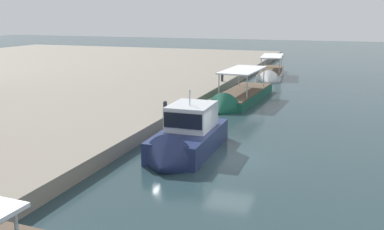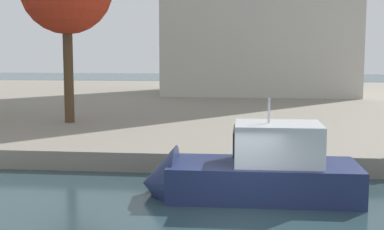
% 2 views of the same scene
% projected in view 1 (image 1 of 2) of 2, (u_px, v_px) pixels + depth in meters
% --- Properties ---
extents(ground_plane, '(220.00, 220.00, 0.00)m').
position_uv_depth(ground_plane, '(230.00, 159.00, 23.43)').
color(ground_plane, '#23383D').
extents(motor_yacht_2, '(7.62, 3.02, 4.49)m').
position_uv_depth(motor_yacht_2, '(186.00, 141.00, 24.15)').
color(motor_yacht_2, navy).
rests_on(motor_yacht_2, ground_plane).
extents(tour_boat_3, '(12.07, 3.69, 4.04)m').
position_uv_depth(tour_boat_3, '(239.00, 99.00, 38.40)').
color(tour_boat_3, '#14513D').
rests_on(tour_boat_3, ground_plane).
extents(tour_boat_4, '(11.85, 3.65, 3.63)m').
position_uv_depth(tour_boat_4, '(271.00, 75.00, 53.58)').
color(tour_boat_4, white).
rests_on(tour_boat_4, ground_plane).
extents(mooring_bollard_1, '(0.28, 0.28, 0.76)m').
position_uv_depth(mooring_bollard_1, '(222.00, 77.00, 44.69)').
color(mooring_bollard_1, '#2D2D33').
rests_on(mooring_bollard_1, dock_promenade).
extents(mooring_bollard_2, '(0.31, 0.31, 0.80)m').
position_uv_depth(mooring_bollard_2, '(165.00, 106.00, 30.75)').
color(mooring_bollard_2, '#2D2D33').
rests_on(mooring_bollard_2, dock_promenade).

